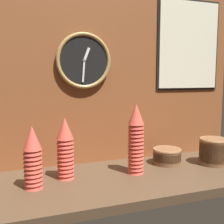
{
  "coord_description": "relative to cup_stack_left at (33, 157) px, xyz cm",
  "views": [
    {
      "loc": [
        -47.04,
        -118.8,
        46.34
      ],
      "look_at": [
        -2.59,
        4.0,
        30.07
      ],
      "focal_mm": 45.0,
      "sensor_mm": 36.0,
      "label": 1
    }
  ],
  "objects": [
    {
      "name": "wall_tiled_back",
      "position": [
        39.51,
        27.86,
        39.23
      ],
      "size": [
        160.0,
        3.0,
        105.0
      ],
      "color": "brown",
      "rests_on": "ground_plane"
    },
    {
      "name": "menu_board",
      "position": [
        92.33,
        25.71,
        51.69
      ],
      "size": [
        41.57,
        1.32,
        52.39
      ],
      "color": "black"
    },
    {
      "name": "bowl_stack_far_right",
      "position": [
        93.24,
        1.41,
        -5.95
      ],
      "size": [
        15.37,
        15.37,
        14.03
      ],
      "color": "brown",
      "rests_on": "ground_plane"
    },
    {
      "name": "cup_stack_left",
      "position": [
        0.0,
        0.0,
        0.0
      ],
      "size": [
        7.79,
        7.79,
        26.55
      ],
      "color": "#DB4C3D",
      "rests_on": "ground_plane"
    },
    {
      "name": "bowl_stack_right",
      "position": [
        70.24,
        10.46,
        -8.76
      ],
      "size": [
        15.37,
        15.37,
        8.39
      ],
      "color": "brown",
      "rests_on": "ground_plane"
    },
    {
      "name": "wall_clock",
      "position": [
        28.57,
        24.82,
        41.4
      ],
      "size": [
        28.83,
        2.7,
        28.83
      ],
      "color": "black"
    },
    {
      "name": "cup_stack_center_right",
      "position": [
        48.06,
        2.46,
        3.67
      ],
      "size": [
        7.79,
        7.79,
        33.89
      ],
      "color": "#DB4C3D",
      "rests_on": "ground_plane"
    },
    {
      "name": "cup_stack_center_left",
      "position": [
        14.83,
        6.79,
        0.92
      ],
      "size": [
        7.79,
        7.79,
        28.38
      ],
      "color": "#DB4C3D",
      "rests_on": "ground_plane"
    },
    {
      "name": "ground_plane",
      "position": [
        39.51,
        1.36,
        -15.27
      ],
      "size": [
        160.0,
        56.0,
        4.0
      ],
      "primitive_type": "cube",
      "color": "#4C3826"
    }
  ]
}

